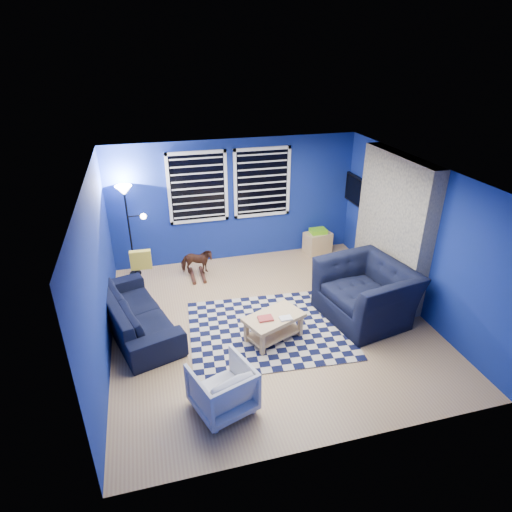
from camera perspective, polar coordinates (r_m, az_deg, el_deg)
The scene contains 18 objects.
floor at distance 7.13m, azimuth 1.84°, elevation -8.73°, with size 5.00×5.00×0.00m, color tan.
ceiling at distance 6.05m, azimuth 2.19°, elevation 11.00°, with size 5.00×5.00×0.00m, color white.
wall_back at distance 8.73m, azimuth -2.75°, elevation 7.33°, with size 5.00×5.00×0.00m, color navy.
wall_left at distance 6.31m, azimuth -20.31°, elevation -2.28°, with size 5.00×5.00×0.00m, color navy.
wall_right at distance 7.55m, azimuth 20.51°, elevation 2.44°, with size 5.00×5.00×0.00m, color navy.
fireplace at distance 7.87m, azimuth 17.61°, elevation 3.45°, with size 0.65×2.00×2.50m.
window_left at distance 8.47m, azimuth -7.77°, elevation 8.99°, with size 1.17×0.06×1.42m.
window_right at distance 8.72m, azimuth 0.84°, elevation 9.73°, with size 1.17×0.06×1.42m.
tv at distance 9.06m, azimuth 13.40°, elevation 8.34°, with size 0.07×1.00×0.58m.
rug at distance 6.95m, azimuth 1.72°, elevation -9.74°, with size 2.50×2.00×0.02m, color black.
sofa at distance 7.06m, azimuth -15.71°, elevation -7.25°, with size 0.83×2.13×0.62m, color black.
armchair_big at distance 7.25m, azimuth 14.45°, elevation -4.69°, with size 1.24×1.42×0.92m, color black.
armchair_bent at distance 5.51m, azimuth -4.52°, elevation -17.13°, with size 0.69×0.71×0.65m, color gray.
rocking_horse at distance 8.33m, azimuth -7.92°, elevation -0.76°, with size 0.62×0.28×0.52m, color #4B2718.
coffee_table at distance 6.59m, azimuth 2.38°, elevation -8.84°, with size 1.01×0.81×0.44m.
cabinet at distance 9.39m, azimuth 8.20°, elevation 1.86°, with size 0.61×0.47×0.55m.
floor_lamp at distance 8.26m, azimuth -16.85°, elevation 6.77°, with size 0.49×0.30×1.81m.
throw_pillow at distance 7.58m, azimuth -15.11°, elevation -0.50°, with size 0.35×0.11×0.34m, color gold.
Camera 1 is at (-1.72, -5.57, 4.12)m, focal length 30.00 mm.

